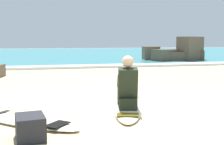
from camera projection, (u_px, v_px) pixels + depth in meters
The scene contains 8 objects.
ground_plane at pixel (127, 109), 5.41m from camera, with size 80.00×80.00×0.00m, color #CCB584.
sea at pixel (59, 53), 26.62m from camera, with size 80.00×28.00×0.10m, color teal.
breaking_foam at pixel (76, 67), 13.39m from camera, with size 80.00×0.90×0.11m, color white.
surfboard_main at pixel (128, 106), 5.51m from camera, with size 1.20×2.49×0.08m.
surfer_seated at pixel (128, 88), 5.20m from camera, with size 0.48×0.76×0.95m.
surfboard_spare_near at pixel (24, 120), 4.52m from camera, with size 1.92×1.81×0.08m.
rock_outcrop_distant at pixel (177, 54), 17.07m from camera, with size 3.81×2.56×1.48m.
beach_bag at pixel (30, 127), 3.75m from camera, with size 0.36×0.48×0.32m, color #232328.
Camera 1 is at (-1.53, -5.08, 1.30)m, focal length 46.02 mm.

